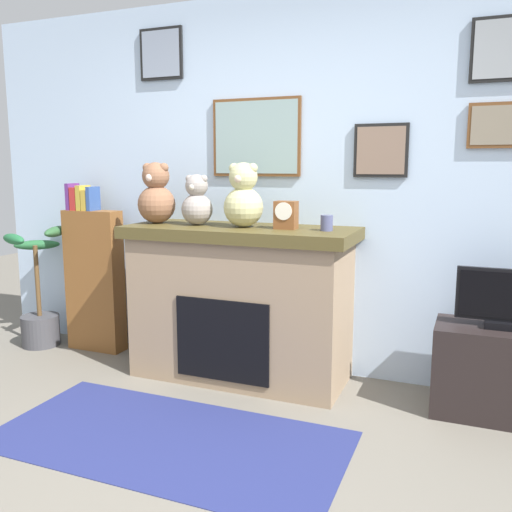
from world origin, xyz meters
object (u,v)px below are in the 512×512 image
object	(u,v)px
television	(505,300)
teddy_bear_grey	(156,196)
fireplace	(241,302)
teddy_bear_brown	(197,202)
potted_plant	(39,304)
mantel_clock	(286,215)
candle_jar	(327,223)
tv_stand	(499,372)
teddy_bear_tan	(243,198)
bookshelf	(94,276)

from	to	relation	value
television	teddy_bear_grey	xyz separation A→B (m)	(-2.27, -0.02, 0.54)
fireplace	teddy_bear_grey	size ratio (longest dim) A/B	3.65
teddy_bear_grey	teddy_bear_brown	distance (m)	0.32
potted_plant	teddy_bear_brown	size ratio (longest dim) A/B	2.84
potted_plant	teddy_bear_brown	distance (m)	1.70
teddy_bear_grey	teddy_bear_brown	size ratio (longest dim) A/B	1.24
mantel_clock	teddy_bear_grey	world-z (taller)	teddy_bear_grey
candle_jar	teddy_bear_brown	world-z (taller)	teddy_bear_brown
tv_stand	teddy_bear_tan	world-z (taller)	teddy_bear_tan
bookshelf	mantel_clock	size ratio (longest dim) A/B	7.35
bookshelf	candle_jar	world-z (taller)	bookshelf
fireplace	mantel_clock	xyz separation A→B (m)	(0.33, -0.02, 0.61)
bookshelf	teddy_bear_grey	size ratio (longest dim) A/B	3.09
bookshelf	candle_jar	size ratio (longest dim) A/B	13.29
bookshelf	teddy_bear_grey	xyz separation A→B (m)	(0.67, -0.12, 0.65)
candle_jar	teddy_bear_grey	size ratio (longest dim) A/B	0.23
fireplace	tv_stand	size ratio (longest dim) A/B	2.13
potted_plant	teddy_bear_brown	world-z (taller)	teddy_bear_brown
bookshelf	teddy_bear_grey	bearing A→B (deg)	-9.94
potted_plant	television	distance (m)	3.44
mantel_clock	teddy_bear_tan	distance (m)	0.31
teddy_bear_tan	fireplace	bearing A→B (deg)	149.80
fireplace	potted_plant	size ratio (longest dim) A/B	1.59
television	teddy_bear_tan	world-z (taller)	teddy_bear_tan
tv_stand	teddy_bear_grey	world-z (taller)	teddy_bear_grey
tv_stand	mantel_clock	world-z (taller)	mantel_clock
candle_jar	teddy_bear_grey	distance (m)	1.24
teddy_bear_grey	teddy_bear_tan	bearing A→B (deg)	0.00
bookshelf	television	distance (m)	2.94
television	candle_jar	world-z (taller)	candle_jar
bookshelf	fireplace	bearing A→B (deg)	-4.33
tv_stand	teddy_bear_tan	xyz separation A→B (m)	(-1.61, -0.02, 0.97)
bookshelf	candle_jar	bearing A→B (deg)	-3.50
tv_stand	teddy_bear_brown	world-z (taller)	teddy_bear_brown
television	mantel_clock	world-z (taller)	mantel_clock
candle_jar	teddy_bear_tan	size ratio (longest dim) A/B	0.23
mantel_clock	teddy_bear_brown	distance (m)	0.64
fireplace	bookshelf	bearing A→B (deg)	175.67
tv_stand	mantel_clock	xyz separation A→B (m)	(-1.31, -0.02, 0.87)
bookshelf	teddy_bear_brown	bearing A→B (deg)	-6.74
tv_stand	television	distance (m)	0.43
potted_plant	mantel_clock	size ratio (longest dim) A/B	5.47
fireplace	teddy_bear_grey	xyz separation A→B (m)	(-0.63, -0.02, 0.71)
bookshelf	teddy_bear_grey	distance (m)	0.94
mantel_clock	teddy_bear_grey	xyz separation A→B (m)	(-0.96, 0.00, 0.10)
tv_stand	candle_jar	distance (m)	1.33
potted_plant	candle_jar	size ratio (longest dim) A/B	9.89
tv_stand	teddy_bear_tan	size ratio (longest dim) A/B	1.72
bookshelf	tv_stand	distance (m)	2.96
television	candle_jar	size ratio (longest dim) A/B	5.33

